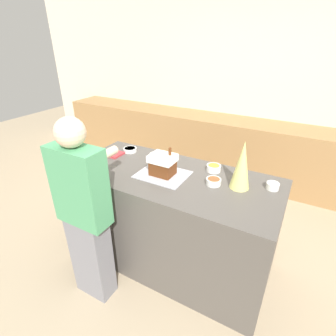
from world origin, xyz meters
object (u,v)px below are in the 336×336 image
object	(u,v)px
decorative_tree	(242,165)
person	(85,215)
baking_tray	(163,174)
candy_bowl_center_rear	(214,168)
candy_bowl_far_right	(214,181)
gingerbread_house	(163,164)
candy_bowl_far_left	(157,156)
candy_bowl_front_corner	(273,186)
candy_bowl_behind_tray	(130,150)
cookbook	(113,154)

from	to	relation	value
decorative_tree	person	world-z (taller)	person
baking_tray	decorative_tree	size ratio (longest dim) A/B	1.09
candy_bowl_center_rear	candy_bowl_far_right	world-z (taller)	candy_bowl_center_rear
gingerbread_house	decorative_tree	distance (m)	0.63
candy_bowl_far_right	candy_bowl_far_left	xyz separation A→B (m)	(-0.64, 0.19, 0.00)
candy_bowl_center_rear	candy_bowl_far_left	size ratio (longest dim) A/B	0.92
candy_bowl_far_right	person	world-z (taller)	person
person	candy_bowl_far_right	bearing A→B (deg)	41.15
baking_tray	candy_bowl_far_left	size ratio (longest dim) A/B	3.12
gingerbread_house	person	distance (m)	0.72
candy_bowl_front_corner	candy_bowl_far_right	world-z (taller)	candy_bowl_front_corner
candy_bowl_front_corner	decorative_tree	bearing A→B (deg)	-156.51
decorative_tree	candy_bowl_far_right	world-z (taller)	decorative_tree
candy_bowl_center_rear	decorative_tree	bearing A→B (deg)	-31.31
decorative_tree	candy_bowl_far_right	xyz separation A→B (m)	(-0.19, -0.06, -0.16)
candy_bowl_behind_tray	baking_tray	bearing A→B (deg)	-26.57
candy_bowl_front_corner	cookbook	bearing A→B (deg)	-176.44
candy_bowl_center_rear	candy_bowl_behind_tray	distance (m)	0.89
candy_bowl_far_right	person	size ratio (longest dim) A/B	0.08
candy_bowl_far_left	candy_bowl_center_rear	bearing A→B (deg)	3.33
candy_bowl_center_rear	person	xyz separation A→B (m)	(-0.67, -0.88, -0.17)
gingerbread_house	candy_bowl_behind_tray	bearing A→B (deg)	153.46
gingerbread_house	decorative_tree	bearing A→B (deg)	10.53
candy_bowl_behind_tray	candy_bowl_far_left	world-z (taller)	candy_bowl_far_left
candy_bowl_front_corner	candy_bowl_far_left	size ratio (longest dim) A/B	0.72
baking_tray	candy_bowl_center_rear	bearing A→B (deg)	38.71
candy_bowl_front_corner	person	size ratio (longest dim) A/B	0.06
candy_bowl_far_left	candy_bowl_front_corner	bearing A→B (deg)	-1.70
decorative_tree	candy_bowl_far_right	bearing A→B (deg)	-163.37
candy_bowl_far_right	gingerbread_house	bearing A→B (deg)	-172.24
decorative_tree	candy_bowl_front_corner	xyz separation A→B (m)	(0.23, 0.10, -0.16)
candy_bowl_front_corner	cookbook	distance (m)	1.49
baking_tray	person	xyz separation A→B (m)	(-0.32, -0.60, -0.14)
cookbook	baking_tray	bearing A→B (deg)	-10.68
baking_tray	person	world-z (taller)	person
candy_bowl_behind_tray	person	xyz separation A→B (m)	(0.22, -0.87, -0.16)
candy_bowl_behind_tray	cookbook	world-z (taller)	candy_bowl_behind_tray
gingerbread_house	candy_bowl_far_left	distance (m)	0.33
candy_bowl_front_corner	candy_bowl_behind_tray	world-z (taller)	candy_bowl_front_corner
candy_bowl_front_corner	candy_bowl_far_right	bearing A→B (deg)	-159.53
decorative_tree	candy_bowl_behind_tray	xyz separation A→B (m)	(-1.16, 0.16, -0.17)
candy_bowl_front_corner	candy_bowl_behind_tray	size ratio (longest dim) A/B	0.71
candy_bowl_behind_tray	candy_bowl_center_rear	bearing A→B (deg)	0.49
candy_bowl_front_corner	person	world-z (taller)	person
candy_bowl_center_rear	candy_bowl_behind_tray	world-z (taller)	candy_bowl_center_rear
candy_bowl_behind_tray	cookbook	size ratio (longest dim) A/B	0.71
candy_bowl_front_corner	gingerbread_house	bearing A→B (deg)	-165.78
candy_bowl_front_corner	person	xyz separation A→B (m)	(-1.17, -0.81, -0.17)
candy_bowl_front_corner	candy_bowl_behind_tray	distance (m)	1.39
baking_tray	candy_bowl_far_right	distance (m)	0.43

